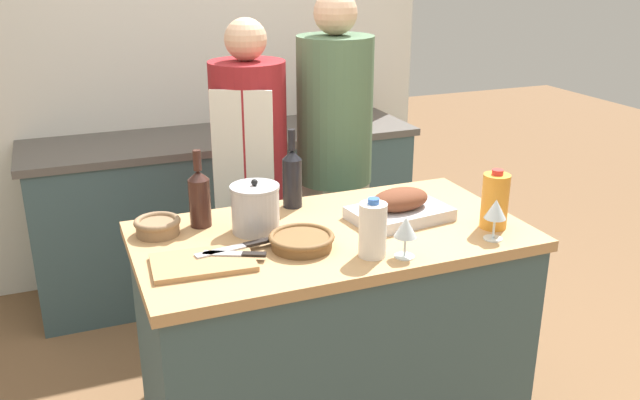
# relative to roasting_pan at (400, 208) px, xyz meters

# --- Properties ---
(kitchen_island) EXTENTS (1.39, 0.75, 0.93)m
(kitchen_island) POSITION_rel_roasting_pan_xyz_m (-0.28, -0.01, -0.51)
(kitchen_island) COLOR #3D565B
(kitchen_island) RESTS_ON ground_plane
(back_counter) EXTENTS (2.18, 0.60, 0.91)m
(back_counter) POSITION_rel_roasting_pan_xyz_m (-0.28, 1.55, -0.52)
(back_counter) COLOR #3D565B
(back_counter) RESTS_ON ground_plane
(back_wall) EXTENTS (2.68, 0.10, 2.55)m
(back_wall) POSITION_rel_roasting_pan_xyz_m (-0.28, 1.90, 0.30)
(back_wall) COLOR silver
(back_wall) RESTS_ON ground_plane
(roasting_pan) EXTENTS (0.38, 0.27, 0.12)m
(roasting_pan) POSITION_rel_roasting_pan_xyz_m (0.00, 0.00, 0.00)
(roasting_pan) COLOR #BCBCC1
(roasting_pan) RESTS_ON kitchen_island
(wicker_basket) EXTENTS (0.22, 0.22, 0.05)m
(wicker_basket) POSITION_rel_roasting_pan_xyz_m (-0.43, -0.10, -0.02)
(wicker_basket) COLOR brown
(wicker_basket) RESTS_ON kitchen_island
(cutting_board) EXTENTS (0.33, 0.23, 0.02)m
(cutting_board) POSITION_rel_roasting_pan_xyz_m (-0.77, -0.11, -0.04)
(cutting_board) COLOR #AD7F51
(cutting_board) RESTS_ON kitchen_island
(stock_pot) EXTENTS (0.17, 0.17, 0.19)m
(stock_pot) POSITION_rel_roasting_pan_xyz_m (-0.53, 0.09, 0.04)
(stock_pot) COLOR #B7B7BC
(stock_pot) RESTS_ON kitchen_island
(mixing_bowl) EXTENTS (0.16, 0.16, 0.06)m
(mixing_bowl) POSITION_rel_roasting_pan_xyz_m (-0.86, 0.19, -0.01)
(mixing_bowl) COLOR #846647
(mixing_bowl) RESTS_ON kitchen_island
(juice_jug) EXTENTS (0.10, 0.10, 0.22)m
(juice_jug) POSITION_rel_roasting_pan_xyz_m (0.28, -0.19, 0.06)
(juice_jug) COLOR orange
(juice_jug) RESTS_ON kitchen_island
(milk_jug) EXTENTS (0.09, 0.09, 0.20)m
(milk_jug) POSITION_rel_roasting_pan_xyz_m (-0.23, -0.25, 0.05)
(milk_jug) COLOR white
(milk_jug) RESTS_ON kitchen_island
(wine_bottle_green) EXTENTS (0.08, 0.08, 0.28)m
(wine_bottle_green) POSITION_rel_roasting_pan_xyz_m (-0.70, 0.22, 0.07)
(wine_bottle_green) COLOR #381E19
(wine_bottle_green) RESTS_ON kitchen_island
(wine_bottle_dark) EXTENTS (0.08, 0.08, 0.31)m
(wine_bottle_dark) POSITION_rel_roasting_pan_xyz_m (-0.32, 0.28, 0.08)
(wine_bottle_dark) COLOR black
(wine_bottle_dark) RESTS_ON kitchen_island
(wine_glass_left) EXTENTS (0.08, 0.08, 0.14)m
(wine_glass_left) POSITION_rel_roasting_pan_xyz_m (-0.14, -0.30, 0.05)
(wine_glass_left) COLOR silver
(wine_glass_left) RESTS_ON kitchen_island
(wine_glass_right) EXTENTS (0.08, 0.08, 0.15)m
(wine_glass_right) POSITION_rel_roasting_pan_xyz_m (0.22, -0.28, 0.06)
(wine_glass_right) COLOR silver
(wine_glass_right) RESTS_ON kitchen_island
(knife_chef) EXTENTS (0.28, 0.07, 0.01)m
(knife_chef) POSITION_rel_roasting_pan_xyz_m (-0.64, -0.07, -0.02)
(knife_chef) COLOR #B7B7BC
(knife_chef) RESTS_ON cutting_board
(knife_paring) EXTENTS (0.20, 0.11, 0.01)m
(knife_paring) POSITION_rel_roasting_pan_xyz_m (-0.65, -0.12, -0.02)
(knife_paring) COLOR #B7B7BC
(knife_paring) RESTS_ON cutting_board
(stand_mixer) EXTENTS (0.18, 0.14, 0.36)m
(stand_mixer) POSITION_rel_roasting_pan_xyz_m (0.46, 1.64, 0.08)
(stand_mixer) COLOR #B22323
(stand_mixer) RESTS_ON back_counter
(condiment_bottle_tall) EXTENTS (0.05, 0.05, 0.22)m
(condiment_bottle_tall) POSITION_rel_roasting_pan_xyz_m (0.31, 1.40, 0.03)
(condiment_bottle_tall) COLOR #234C28
(condiment_bottle_tall) RESTS_ON back_counter
(condiment_bottle_short) EXTENTS (0.06, 0.06, 0.14)m
(condiment_bottle_short) POSITION_rel_roasting_pan_xyz_m (-0.12, 1.54, -0.01)
(condiment_bottle_short) COLOR #234C28
(condiment_bottle_short) RESTS_ON back_counter
(person_cook_aproned) EXTENTS (0.37, 0.39, 1.61)m
(person_cook_aproned) POSITION_rel_roasting_pan_xyz_m (-0.33, 0.84, -0.09)
(person_cook_aproned) COLOR beige
(person_cook_aproned) RESTS_ON ground_plane
(person_cook_guest) EXTENTS (0.36, 0.36, 1.71)m
(person_cook_guest) POSITION_rel_roasting_pan_xyz_m (0.08, 0.82, -0.03)
(person_cook_guest) COLOR beige
(person_cook_guest) RESTS_ON ground_plane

